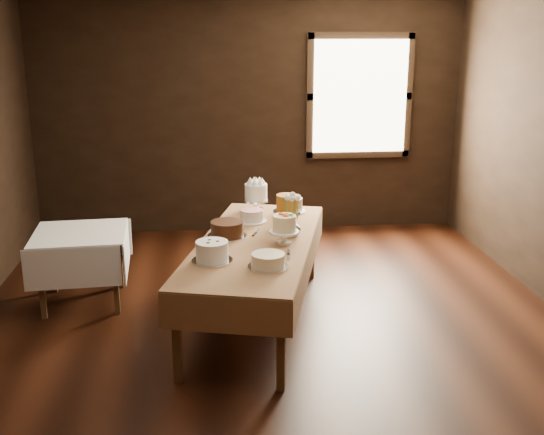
{
  "coord_description": "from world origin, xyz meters",
  "views": [
    {
      "loc": [
        -0.47,
        -4.7,
        2.38
      ],
      "look_at": [
        0.0,
        0.2,
        0.95
      ],
      "focal_mm": 43.34,
      "sensor_mm": 36.0,
      "label": 1
    }
  ],
  "objects_px": {
    "display_table": "(256,247)",
    "cake_chocolate": "(227,229)",
    "side_table": "(80,240)",
    "cake_lattice": "(252,217)",
    "cake_swirl": "(212,252)",
    "cake_cream": "(268,261)",
    "cake_server_c": "(258,230)",
    "cake_flowers": "(284,231)",
    "cake_server_b": "(288,257)",
    "cake_server_d": "(293,233)",
    "cake_server_e": "(218,249)",
    "cake_speckled": "(290,205)",
    "cake_caramel": "(287,212)",
    "flower_vase": "(292,227)",
    "cake_meringue": "(256,198)"
  },
  "relations": [
    {
      "from": "display_table",
      "to": "cake_chocolate",
      "type": "distance_m",
      "value": 0.29
    },
    {
      "from": "side_table",
      "to": "cake_lattice",
      "type": "height_order",
      "value": "cake_lattice"
    },
    {
      "from": "cake_swirl",
      "to": "cake_cream",
      "type": "height_order",
      "value": "cake_swirl"
    },
    {
      "from": "side_table",
      "to": "cake_server_c",
      "type": "xyz_separation_m",
      "value": [
        1.55,
        -0.26,
        0.13
      ]
    },
    {
      "from": "cake_flowers",
      "to": "cake_server_b",
      "type": "relative_size",
      "value": 1.04
    },
    {
      "from": "cake_chocolate",
      "to": "cake_server_d",
      "type": "distance_m",
      "value": 0.56
    },
    {
      "from": "cake_cream",
      "to": "cake_server_e",
      "type": "height_order",
      "value": "cake_cream"
    },
    {
      "from": "cake_lattice",
      "to": "cake_cream",
      "type": "xyz_separation_m",
      "value": [
        0.04,
        -1.18,
        0.0
      ]
    },
    {
      "from": "cake_lattice",
      "to": "cake_speckled",
      "type": "bearing_deg",
      "value": 37.2
    },
    {
      "from": "cake_caramel",
      "to": "cake_server_b",
      "type": "height_order",
      "value": "cake_caramel"
    },
    {
      "from": "cake_caramel",
      "to": "cake_swirl",
      "type": "relative_size",
      "value": 0.86
    },
    {
      "from": "cake_lattice",
      "to": "flower_vase",
      "type": "height_order",
      "value": "flower_vase"
    },
    {
      "from": "cake_lattice",
      "to": "cake_server_c",
      "type": "relative_size",
      "value": 1.12
    },
    {
      "from": "cake_caramel",
      "to": "cake_server_e",
      "type": "xyz_separation_m",
      "value": [
        -0.61,
        -0.62,
        -0.12
      ]
    },
    {
      "from": "cake_lattice",
      "to": "cake_server_b",
      "type": "relative_size",
      "value": 1.12
    },
    {
      "from": "cake_caramel",
      "to": "cake_server_e",
      "type": "height_order",
      "value": "cake_caramel"
    },
    {
      "from": "display_table",
      "to": "side_table",
      "type": "xyz_separation_m",
      "value": [
        -1.51,
        0.54,
        -0.07
      ]
    },
    {
      "from": "cake_cream",
      "to": "flower_vase",
      "type": "relative_size",
      "value": 2.02
    },
    {
      "from": "side_table",
      "to": "cake_caramel",
      "type": "xyz_separation_m",
      "value": [
        1.81,
        -0.11,
        0.24
      ]
    },
    {
      "from": "flower_vase",
      "to": "cake_server_e",
      "type": "bearing_deg",
      "value": -153.42
    },
    {
      "from": "cake_server_c",
      "to": "flower_vase",
      "type": "distance_m",
      "value": 0.33
    },
    {
      "from": "display_table",
      "to": "cake_speckled",
      "type": "bearing_deg",
      "value": 65.29
    },
    {
      "from": "side_table",
      "to": "cake_server_c",
      "type": "distance_m",
      "value": 1.57
    },
    {
      "from": "cake_server_c",
      "to": "cake_server_e",
      "type": "relative_size",
      "value": 1.0
    },
    {
      "from": "flower_vase",
      "to": "cake_server_b",
      "type": "bearing_deg",
      "value": -100.15
    },
    {
      "from": "side_table",
      "to": "cake_flowers",
      "type": "height_order",
      "value": "cake_flowers"
    },
    {
      "from": "cake_flowers",
      "to": "side_table",
      "type": "bearing_deg",
      "value": 160.02
    },
    {
      "from": "cake_chocolate",
      "to": "flower_vase",
      "type": "distance_m",
      "value": 0.54
    },
    {
      "from": "cake_lattice",
      "to": "cake_server_e",
      "type": "distance_m",
      "value": 0.81
    },
    {
      "from": "cake_meringue",
      "to": "cake_flowers",
      "type": "relative_size",
      "value": 1.2
    },
    {
      "from": "cake_server_d",
      "to": "cake_server_e",
      "type": "distance_m",
      "value": 0.73
    },
    {
      "from": "cake_caramel",
      "to": "display_table",
      "type": "bearing_deg",
      "value": -125.64
    },
    {
      "from": "cake_speckled",
      "to": "flower_vase",
      "type": "bearing_deg",
      "value": -95.91
    },
    {
      "from": "cake_speckled",
      "to": "cake_server_e",
      "type": "height_order",
      "value": "cake_speckled"
    },
    {
      "from": "flower_vase",
      "to": "cake_server_c",
      "type": "bearing_deg",
      "value": 149.41
    },
    {
      "from": "display_table",
      "to": "cake_swirl",
      "type": "relative_size",
      "value": 7.32
    },
    {
      "from": "cake_speckled",
      "to": "cake_server_b",
      "type": "distance_m",
      "value": 1.29
    },
    {
      "from": "cake_server_b",
      "to": "cake_meringue",
      "type": "bearing_deg",
      "value": -166.06
    },
    {
      "from": "side_table",
      "to": "cake_caramel",
      "type": "bearing_deg",
      "value": -3.61
    },
    {
      "from": "cake_meringue",
      "to": "cake_lattice",
      "type": "xyz_separation_m",
      "value": [
        -0.07,
        -0.37,
        -0.07
      ]
    },
    {
      "from": "side_table",
      "to": "cake_cream",
      "type": "distance_m",
      "value": 1.95
    },
    {
      "from": "cake_server_e",
      "to": "cake_server_c",
      "type": "bearing_deg",
      "value": 78.82
    },
    {
      "from": "cake_meringue",
      "to": "cake_chocolate",
      "type": "xyz_separation_m",
      "value": [
        -0.3,
        -0.78,
        -0.06
      ]
    },
    {
      "from": "display_table",
      "to": "cake_flowers",
      "type": "xyz_separation_m",
      "value": [
        0.22,
        -0.09,
        0.16
      ]
    },
    {
      "from": "cake_meringue",
      "to": "cake_server_c",
      "type": "bearing_deg",
      "value": -92.64
    },
    {
      "from": "side_table",
      "to": "cake_server_b",
      "type": "height_order",
      "value": "cake_server_b"
    },
    {
      "from": "cake_chocolate",
      "to": "cake_server_c",
      "type": "relative_size",
      "value": 1.56
    },
    {
      "from": "cake_swirl",
      "to": "cake_server_e",
      "type": "distance_m",
      "value": 0.27
    },
    {
      "from": "cake_caramel",
      "to": "cake_flowers",
      "type": "height_order",
      "value": "cake_caramel"
    },
    {
      "from": "cake_swirl",
      "to": "cake_flowers",
      "type": "bearing_deg",
      "value": 31.85
    }
  ]
}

